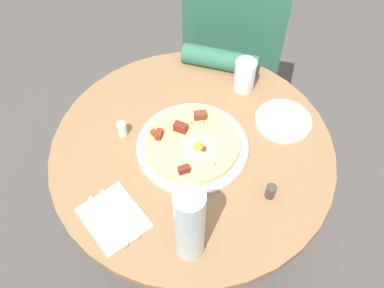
{
  "coord_description": "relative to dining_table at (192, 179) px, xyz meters",
  "views": [
    {
      "loc": [
        -0.19,
        0.72,
        1.77
      ],
      "look_at": [
        0.0,
        0.0,
        0.76
      ],
      "focal_mm": 39.86,
      "sensor_mm": 36.0,
      "label": 1
    }
  ],
  "objects": [
    {
      "name": "ground_plane",
      "position": [
        0.0,
        0.0,
        -0.57
      ],
      "size": [
        6.0,
        6.0,
        0.0
      ],
      "primitive_type": "plane",
      "color": "#4C4742"
    },
    {
      "name": "napkin",
      "position": [
        0.14,
        0.28,
        0.18
      ],
      "size": [
        0.22,
        0.21,
        0.0
      ],
      "primitive_type": "cube",
      "rotation": [
        0.0,
        0.0,
        2.5
      ],
      "color": "white",
      "rests_on": "dining_table"
    },
    {
      "name": "knife",
      "position": [
        0.13,
        0.26,
        0.18
      ],
      "size": [
        0.15,
        0.12,
        0.0
      ],
      "primitive_type": "cube",
      "rotation": [
        0.0,
        0.0,
        2.5
      ],
      "color": "silver",
      "rests_on": "napkin"
    },
    {
      "name": "dining_table",
      "position": [
        0.0,
        0.0,
        0.0
      ],
      "size": [
        0.85,
        0.85,
        0.74
      ],
      "color": "olive",
      "rests_on": "ground_plane"
    },
    {
      "name": "pepper_shaker",
      "position": [
        -0.25,
        0.1,
        0.2
      ],
      "size": [
        0.03,
        0.03,
        0.05
      ],
      "primitive_type": "cylinder",
      "color": "#3F3833",
      "rests_on": "dining_table"
    },
    {
      "name": "bread_plate",
      "position": [
        -0.25,
        -0.17,
        0.18
      ],
      "size": [
        0.17,
        0.17,
        0.01
      ],
      "primitive_type": "cylinder",
      "color": "white",
      "rests_on": "dining_table"
    },
    {
      "name": "water_glass",
      "position": [
        -0.1,
        -0.28,
        0.23
      ],
      "size": [
        0.07,
        0.07,
        0.11
      ],
      "primitive_type": "cylinder",
      "color": "silver",
      "rests_on": "dining_table"
    },
    {
      "name": "person_seated",
      "position": [
        -0.01,
        -0.64,
        -0.06
      ],
      "size": [
        0.38,
        0.46,
        1.14
      ],
      "color": "#2D2D33",
      "rests_on": "ground_plane"
    },
    {
      "name": "pizza_plate",
      "position": [
        0.0,
        0.0,
        0.18
      ],
      "size": [
        0.33,
        0.33,
        0.01
      ],
      "primitive_type": "cylinder",
      "color": "white",
      "rests_on": "dining_table"
    },
    {
      "name": "salt_shaker",
      "position": [
        0.22,
        0.01,
        0.2
      ],
      "size": [
        0.03,
        0.03,
        0.05
      ],
      "primitive_type": "cylinder",
      "color": "white",
      "rests_on": "dining_table"
    },
    {
      "name": "water_bottle",
      "position": [
        -0.08,
        0.3,
        0.31
      ],
      "size": [
        0.07,
        0.07,
        0.26
      ],
      "primitive_type": "cylinder",
      "color": "silver",
      "rests_on": "dining_table"
    },
    {
      "name": "breakfast_pizza",
      "position": [
        0.0,
        0.0,
        0.2
      ],
      "size": [
        0.28,
        0.28,
        0.05
      ],
      "color": "#E0B470",
      "rests_on": "pizza_plate"
    },
    {
      "name": "fork",
      "position": [
        0.15,
        0.29,
        0.18
      ],
      "size": [
        0.15,
        0.12,
        0.0
      ],
      "primitive_type": "cube",
      "rotation": [
        0.0,
        0.0,
        2.5
      ],
      "color": "silver",
      "rests_on": "napkin"
    }
  ]
}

